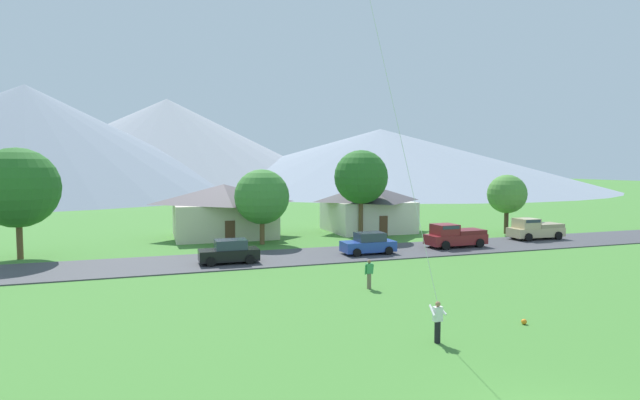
# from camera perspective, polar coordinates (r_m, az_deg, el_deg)

# --- Properties ---
(road_strip) EXTENTS (160.00, 6.86, 0.08)m
(road_strip) POSITION_cam_1_polar(r_m,az_deg,el_deg) (38.52, -3.13, -6.50)
(road_strip) COLOR #424247
(road_strip) RESTS_ON ground
(mountain_far_east_ridge) EXTENTS (111.50, 111.50, 27.30)m
(mountain_far_east_ridge) POSITION_cam_1_polar(r_m,az_deg,el_deg) (161.20, -16.99, 6.16)
(mountain_far_east_ridge) COLOR #8E939E
(mountain_far_east_ridge) RESTS_ON ground
(mountain_west_ridge) EXTENTS (131.52, 131.52, 18.31)m
(mountain_west_ridge) POSITION_cam_1_polar(r_m,az_deg,el_deg) (157.54, 6.89, 4.72)
(mountain_west_ridge) COLOR gray
(mountain_west_ridge) RESTS_ON ground
(mountain_far_west_ridge) EXTENTS (105.78, 105.78, 26.12)m
(mountain_far_west_ridge) POSITION_cam_1_polar(r_m,az_deg,el_deg) (138.18, -30.48, 5.93)
(mountain_far_west_ridge) COLOR gray
(mountain_far_west_ridge) RESTS_ON ground
(house_leftmost) EXTENTS (10.24, 8.51, 5.19)m
(house_leftmost) POSITION_cam_1_polar(r_m,az_deg,el_deg) (50.12, -10.91, -1.08)
(house_leftmost) COLOR beige
(house_leftmost) RESTS_ON ground
(house_left_center) EXTENTS (8.79, 8.52, 5.02)m
(house_left_center) POSITION_cam_1_polar(r_m,az_deg,el_deg) (53.74, 5.44, -0.78)
(house_left_center) COLOR beige
(house_left_center) RESTS_ON ground
(tree_near_left) EXTENTS (6.00, 6.00, 8.38)m
(tree_near_left) POSITION_cam_1_polar(r_m,az_deg,el_deg) (43.56, -31.25, 1.20)
(tree_near_left) COLOR brown
(tree_near_left) RESTS_ON ground
(tree_left_of_center) EXTENTS (4.89, 4.89, 6.70)m
(tree_left_of_center) POSITION_cam_1_polar(r_m,az_deg,el_deg) (44.65, -6.65, 0.36)
(tree_left_of_center) COLOR brown
(tree_left_of_center) RESTS_ON ground
(tree_center) EXTENTS (3.97, 3.97, 6.09)m
(tree_center) POSITION_cam_1_polar(r_m,az_deg,el_deg) (54.74, 20.55, 0.63)
(tree_center) COLOR #4C3823
(tree_center) RESTS_ON ground
(tree_right_of_center) EXTENTS (5.25, 5.25, 8.53)m
(tree_right_of_center) POSITION_cam_1_polar(r_m,az_deg,el_deg) (48.79, 4.70, 2.61)
(tree_right_of_center) COLOR brown
(tree_right_of_center) RESTS_ON ground
(parked_car_black_west_end) EXTENTS (4.21, 2.11, 1.68)m
(parked_car_black_west_end) POSITION_cam_1_polar(r_m,az_deg,el_deg) (36.38, -10.31, -5.86)
(parked_car_black_west_end) COLOR black
(parked_car_black_west_end) RESTS_ON road_strip
(parked_car_blue_mid_west) EXTENTS (4.21, 2.10, 1.68)m
(parked_car_blue_mid_west) POSITION_cam_1_polar(r_m,az_deg,el_deg) (39.70, 5.57, -4.99)
(parked_car_blue_mid_west) COLOR #2847A8
(parked_car_blue_mid_west) RESTS_ON road_strip
(pickup_truck_sand_west_side) EXTENTS (5.23, 2.37, 1.99)m
(pickup_truck_sand_west_side) POSITION_cam_1_polar(r_m,az_deg,el_deg) (51.37, 23.28, -3.04)
(pickup_truck_sand_west_side) COLOR #C6B284
(pickup_truck_sand_west_side) RESTS_ON road_strip
(pickup_truck_maroon_east_side) EXTENTS (5.25, 2.42, 1.99)m
(pickup_truck_maroon_east_side) POSITION_cam_1_polar(r_m,az_deg,el_deg) (44.18, 15.07, -3.94)
(pickup_truck_maroon_east_side) COLOR maroon
(pickup_truck_maroon_east_side) RESTS_ON road_strip
(watcher_person) EXTENTS (0.56, 0.24, 1.68)m
(watcher_person) POSITION_cam_1_polar(r_m,az_deg,el_deg) (28.93, 5.63, -8.34)
(watcher_person) COLOR #70604C
(watcher_person) RESTS_ON ground
(soccer_ball) EXTENTS (0.24, 0.24, 0.24)m
(soccer_ball) POSITION_cam_1_polar(r_m,az_deg,el_deg) (24.51, 22.25, -12.73)
(soccer_ball) COLOR orange
(soccer_ball) RESTS_ON ground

